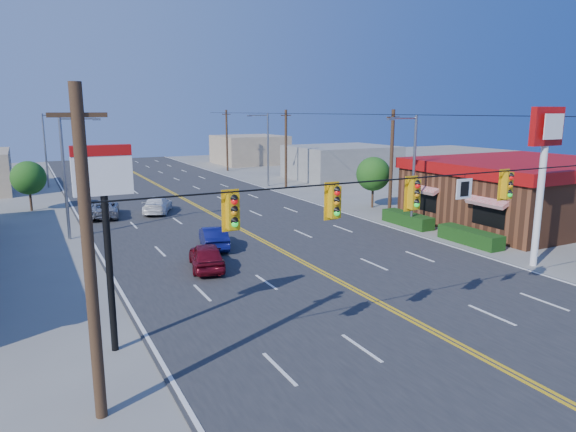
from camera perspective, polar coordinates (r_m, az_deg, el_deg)
name	(u,v)px	position (r m, az deg, el deg)	size (l,w,h in m)	color
ground	(431,332)	(20.85, 15.63, -12.29)	(160.00, 160.00, 0.00)	gray
road	(237,227)	(37.20, -5.72, -1.27)	(20.00, 120.00, 0.06)	#2D2D30
signal_span	(436,207)	(19.35, 16.16, 1.00)	(24.32, 0.34, 9.00)	#47301E
kfc	(522,191)	(42.43, 24.60, 2.56)	(16.30, 12.40, 4.70)	brown
kfc_pylon	(544,155)	(30.17, 26.57, 6.13)	(2.20, 0.36, 8.50)	white
pizza_hut_sign	(105,206)	(18.16, -19.69, 1.06)	(1.90, 0.30, 6.85)	black
streetlight_se	(412,166)	(36.94, 13.59, 5.43)	(2.55, 0.25, 8.00)	gray
streetlight_ne	(266,145)	(57.20, -2.42, 7.83)	(2.55, 0.25, 8.00)	gray
streetlight_sw	(67,171)	(36.03, -23.31, 4.66)	(2.55, 0.25, 8.00)	gray
streetlight_nw	(47,146)	(61.91, -25.20, 7.04)	(2.55, 0.25, 8.00)	gray
utility_pole_near	(391,164)	(40.92, 11.40, 5.66)	(0.28, 0.28, 8.40)	#47301E
utility_pole_mid	(286,149)	(56.05, -0.23, 7.44)	(0.28, 0.28, 8.40)	#47301E
utility_pole_far	(227,141)	(72.50, -6.81, 8.32)	(0.28, 0.28, 8.40)	#47301E
tree_kfc_rear	(373,174)	(45.00, 9.45, 4.63)	(2.94, 2.94, 4.41)	#47301E
tree_west	(28,178)	(48.06, -26.88, 3.80)	(2.80, 2.80, 4.20)	#47301E
bld_east_mid	(341,162)	(64.61, 5.93, 5.98)	(12.00, 10.00, 4.00)	gray
bld_east_far	(250,150)	(82.57, -4.30, 7.37)	(10.00, 10.00, 4.40)	tan
car_magenta	(207,257)	(27.58, -9.04, -4.51)	(1.66, 4.12, 1.40)	maroon
car_blue	(214,238)	(31.65, -8.26, -2.43)	(1.43, 4.09, 1.35)	#0F1358
car_white	(158,205)	(43.42, -14.30, 1.16)	(1.89, 4.66, 1.35)	white
car_silver	(104,209)	(42.89, -19.79, 0.69)	(2.23, 4.83, 1.34)	#A1A1A6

